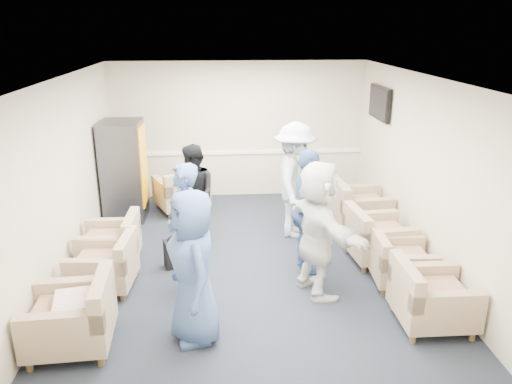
{
  "coord_description": "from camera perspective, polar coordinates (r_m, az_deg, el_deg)",
  "views": [
    {
      "loc": [
        -0.39,
        -6.8,
        3.37
      ],
      "look_at": [
        0.14,
        0.2,
        0.99
      ],
      "focal_mm": 35.0,
      "sensor_mm": 36.0,
      "label": 1
    }
  ],
  "objects": [
    {
      "name": "floor",
      "position": [
        7.6,
        -0.92,
        -7.61
      ],
      "size": [
        6.0,
        6.0,
        0.0
      ],
      "primitive_type": "plane",
      "color": "black",
      "rests_on": "ground"
    },
    {
      "name": "ceiling",
      "position": [
        6.85,
        -1.04,
        13.09
      ],
      "size": [
        6.0,
        6.0,
        0.0
      ],
      "primitive_type": "plane",
      "rotation": [
        3.14,
        0.0,
        0.0
      ],
      "color": "white",
      "rests_on": "back_wall"
    },
    {
      "name": "back_wall",
      "position": [
        10.02,
        -2.0,
        7.06
      ],
      "size": [
        5.0,
        0.02,
        2.7
      ],
      "primitive_type": "cube",
      "color": "beige",
      "rests_on": "floor"
    },
    {
      "name": "front_wall",
      "position": [
        4.32,
        1.42,
        -9.13
      ],
      "size": [
        5.0,
        0.02,
        2.7
      ],
      "primitive_type": "cube",
      "color": "beige",
      "rests_on": "floor"
    },
    {
      "name": "left_wall",
      "position": [
        7.4,
        -20.68,
        1.64
      ],
      "size": [
        0.02,
        6.0,
        2.7
      ],
      "primitive_type": "cube",
      "color": "beige",
      "rests_on": "floor"
    },
    {
      "name": "right_wall",
      "position": [
        7.66,
        18.05,
        2.49
      ],
      "size": [
        0.02,
        6.0,
        2.7
      ],
      "primitive_type": "cube",
      "color": "beige",
      "rests_on": "floor"
    },
    {
      "name": "chair_rail",
      "position": [
        10.1,
        -1.96,
        4.53
      ],
      "size": [
        4.98,
        0.04,
        0.06
      ],
      "primitive_type": "cube",
      "color": "white",
      "rests_on": "back_wall"
    },
    {
      "name": "tv",
      "position": [
        9.15,
        13.95,
        9.85
      ],
      "size": [
        0.1,
        1.0,
        0.58
      ],
      "color": "black",
      "rests_on": "right_wall"
    },
    {
      "name": "armchair_left_near",
      "position": [
        5.88,
        -19.91,
        -13.49
      ],
      "size": [
        0.92,
        0.92,
        0.7
      ],
      "rotation": [
        0.0,
        0.0,
        -1.52
      ],
      "color": "#9C8164",
      "rests_on": "floor"
    },
    {
      "name": "armchair_left_mid",
      "position": [
        6.95,
        -16.65,
        -8.19
      ],
      "size": [
        0.85,
        0.85,
        0.64
      ],
      "rotation": [
        0.0,
        0.0,
        -1.64
      ],
      "color": "#9C8164",
      "rests_on": "floor"
    },
    {
      "name": "armchair_left_far",
      "position": [
        7.58,
        -16.01,
        -5.78
      ],
      "size": [
        0.82,
        0.82,
        0.64
      ],
      "rotation": [
        0.0,
        0.0,
        -1.59
      ],
      "color": "#9C8164",
      "rests_on": "floor"
    },
    {
      "name": "armchair_right_near",
      "position": [
        6.25,
        19.09,
        -11.5
      ],
      "size": [
        0.84,
        0.84,
        0.67
      ],
      "rotation": [
        0.0,
        0.0,
        1.56
      ],
      "color": "#9C8164",
      "rests_on": "floor"
    },
    {
      "name": "armchair_right_midnear",
      "position": [
        7.05,
        15.91,
        -7.82
      ],
      "size": [
        0.82,
        0.82,
        0.62
      ],
      "rotation": [
        0.0,
        0.0,
        1.51
      ],
      "color": "#9C8164",
      "rests_on": "floor"
    },
    {
      "name": "armchair_right_midfar",
      "position": [
        7.62,
        13.46,
        -5.22
      ],
      "size": [
        0.95,
        0.95,
        0.69
      ],
      "rotation": [
        0.0,
        0.0,
        1.67
      ],
      "color": "#9C8164",
      "rests_on": "floor"
    },
    {
      "name": "armchair_right_far",
      "position": [
        8.73,
        11.4,
        -1.88
      ],
      "size": [
        0.94,
        0.94,
        0.72
      ],
      "rotation": [
        0.0,
        0.0,
        1.62
      ],
      "color": "#9C8164",
      "rests_on": "floor"
    },
    {
      "name": "armchair_corner",
      "position": [
        9.46,
        -8.44,
        -0.15
      ],
      "size": [
        1.14,
        1.14,
        0.69
      ],
      "rotation": [
        0.0,
        0.0,
        3.56
      ],
      "color": "#9C8164",
      "rests_on": "floor"
    },
    {
      "name": "vending_machine",
      "position": [
        9.2,
        -14.81,
        2.41
      ],
      "size": [
        0.72,
        0.84,
        1.77
      ],
      "color": "#46474D",
      "rests_on": "floor"
    },
    {
      "name": "backpack",
      "position": [
        7.35,
        -9.29,
        -6.61
      ],
      "size": [
        0.34,
        0.29,
        0.5
      ],
      "rotation": [
        0.0,
        0.0,
        0.32
      ],
      "color": "black",
      "rests_on": "floor"
    },
    {
      "name": "pillow",
      "position": [
        5.78,
        -20.23,
        -11.94
      ],
      "size": [
        0.46,
        0.55,
        0.14
      ],
      "primitive_type": "cube",
      "rotation": [
        0.0,
        0.0,
        -1.37
      ],
      "color": "silver",
      "rests_on": "armchair_left_near"
    },
    {
      "name": "person_front_left",
      "position": [
        5.47,
        -7.21,
        -8.54
      ],
      "size": [
        0.8,
        0.99,
        1.75
      ],
      "primitive_type": "imported",
      "rotation": [
        0.0,
        0.0,
        -1.25
      ],
      "color": "#3C5791",
      "rests_on": "floor"
    },
    {
      "name": "person_mid_left",
      "position": [
        6.42,
        -8.21,
        -4.34
      ],
      "size": [
        0.42,
        0.64,
        1.76
      ],
      "primitive_type": "imported",
      "rotation": [
        0.0,
        0.0,
        -1.57
      ],
      "color": "#3C5791",
      "rests_on": "floor"
    },
    {
      "name": "person_back_left",
      "position": [
        7.98,
        -7.1,
        -0.25
      ],
      "size": [
        0.88,
        0.96,
        1.59
      ],
      "primitive_type": "imported",
      "rotation": [
        0.0,
        0.0,
        -1.12
      ],
      "color": "black",
      "rests_on": "floor"
    },
    {
      "name": "person_back_right",
      "position": [
        8.13,
        4.46,
        1.33
      ],
      "size": [
        0.93,
        1.34,
        1.9
      ],
      "primitive_type": "imported",
      "rotation": [
        0.0,
        0.0,
        1.38
      ],
      "color": "silver",
      "rests_on": "floor"
    },
    {
      "name": "person_mid_right",
      "position": [
        6.95,
        5.84,
        -2.26
      ],
      "size": [
        0.5,
        1.07,
        1.79
      ],
      "primitive_type": "imported",
      "rotation": [
        0.0,
        0.0,
        1.51
      ],
      "color": "#3C5791",
      "rests_on": "floor"
    },
    {
      "name": "person_front_right",
      "position": [
        6.38,
        7.13,
        -4.24
      ],
      "size": [
        0.99,
        1.75,
        1.8
      ],
      "primitive_type": "imported",
      "rotation": [
        0.0,
        0.0,
        1.86
      ],
      "color": "silver",
      "rests_on": "floor"
    }
  ]
}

